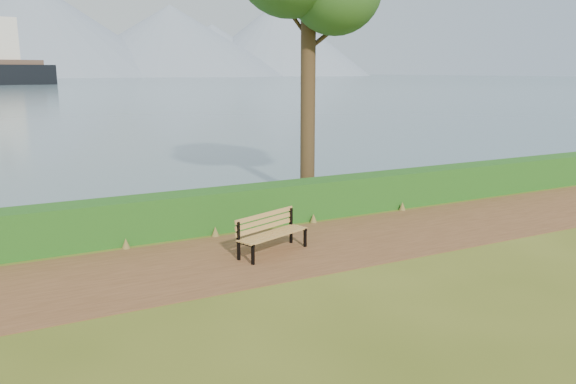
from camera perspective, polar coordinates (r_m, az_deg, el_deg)
ground at (r=12.21m, az=0.82°, el=-6.31°), size 140.00×140.00×0.00m
path at (r=12.46m, az=0.17°, el=-5.90°), size 40.00×3.40×0.01m
hedge at (r=14.33m, az=-4.05°, el=-1.45°), size 32.00×0.85×1.00m
water at (r=270.30m, az=-26.41°, el=10.15°), size 700.00×510.00×0.00m
bench at (r=12.15m, az=-1.84°, el=-3.92°), size 1.80×1.07×0.87m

